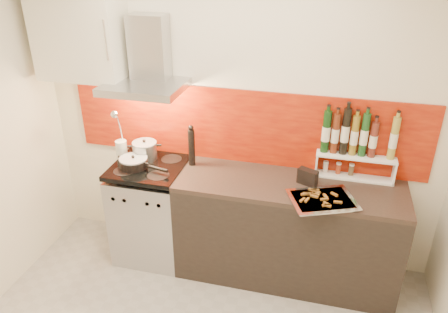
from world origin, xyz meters
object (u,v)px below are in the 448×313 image
(saute_pan, at_px, (134,163))
(pepper_mill, at_px, (192,146))
(baking_tray, at_px, (322,200))
(range_stove, at_px, (152,211))
(counter, at_px, (287,230))
(stock_pot, at_px, (145,150))

(saute_pan, bearing_deg, pepper_mill, 22.90)
(pepper_mill, height_order, baking_tray, pepper_mill)
(baking_tray, bearing_deg, saute_pan, 175.08)
(saute_pan, distance_m, pepper_mill, 0.50)
(range_stove, xyz_separation_m, baking_tray, (1.46, -0.20, 0.47))
(saute_pan, distance_m, baking_tray, 1.56)
(counter, xyz_separation_m, stock_pot, (-1.27, 0.10, 0.54))
(range_stove, bearing_deg, saute_pan, -145.79)
(stock_pot, relative_size, pepper_mill, 0.58)
(range_stove, height_order, counter, range_stove)
(saute_pan, bearing_deg, baking_tray, -4.92)
(pepper_mill, bearing_deg, counter, -7.96)
(saute_pan, bearing_deg, counter, 3.03)
(range_stove, distance_m, baking_tray, 1.54)
(counter, distance_m, saute_pan, 1.39)
(stock_pot, height_order, saute_pan, stock_pot)
(saute_pan, xyz_separation_m, pepper_mill, (0.44, 0.19, 0.12))
(range_stove, height_order, pepper_mill, pepper_mill)
(counter, height_order, saute_pan, saute_pan)
(counter, bearing_deg, pepper_mill, 172.04)
(stock_pot, xyz_separation_m, pepper_mill, (0.42, 0.01, 0.09))
(baking_tray, bearing_deg, pepper_mill, 163.82)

